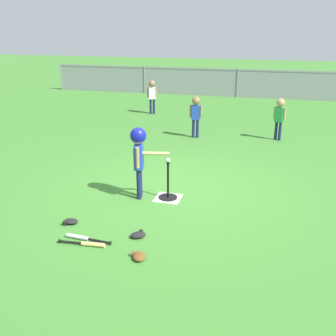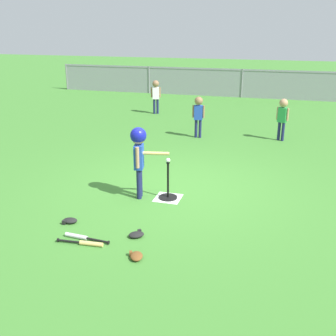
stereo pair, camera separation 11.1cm
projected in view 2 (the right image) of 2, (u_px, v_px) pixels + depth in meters
The scene contains 14 objects.
ground_plane at pixel (178, 189), 7.30m from camera, with size 60.00×60.00×0.00m, color #3D7A2D.
home_plate at pixel (168, 198), 6.90m from camera, with size 0.44×0.44×0.01m, color white.
batting_tee at pixel (168, 193), 6.87m from camera, with size 0.32×0.32×0.65m.
baseball_on_tee at pixel (168, 160), 6.67m from camera, with size 0.07×0.07×0.07m, color white.
batter_child at pixel (139, 148), 6.64m from camera, with size 0.64×0.35×1.24m.
fielder_near_right at pixel (156, 92), 13.27m from camera, with size 0.31×0.22×1.11m.
fielder_deep_center at pixel (283, 114), 10.13m from camera, with size 0.30×0.21×1.08m.
fielder_near_left at pixel (198, 112), 10.40m from camera, with size 0.32×0.21×1.08m.
spare_bat_silver at pixel (81, 237), 5.57m from camera, with size 0.68×0.10×0.06m.
spare_bat_wood at pixel (87, 243), 5.41m from camera, with size 0.66×0.10×0.06m.
glove_by_plate at pixel (136, 256), 5.10m from camera, with size 0.23×0.26×0.07m.
glove_near_bats at pixel (70, 221), 6.03m from camera, with size 0.23×0.19×0.07m.
glove_tossed_aside at pixel (136, 235), 5.63m from camera, with size 0.27×0.26×0.07m.
outfield_fence at pixel (242, 82), 16.33m from camera, with size 16.06×0.06×1.15m.
Camera 2 is at (1.69, -6.54, 2.81)m, focal length 42.85 mm.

